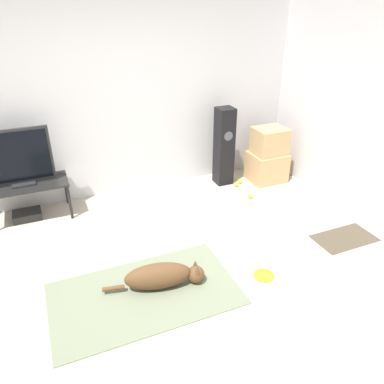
% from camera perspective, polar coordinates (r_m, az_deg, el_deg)
% --- Properties ---
extents(ground_plane, '(12.00, 12.00, 0.00)m').
position_cam_1_polar(ground_plane, '(3.79, -3.29, -13.25)').
color(ground_plane, '#BCB29E').
extents(wall_back, '(8.00, 0.06, 2.55)m').
position_cam_1_polar(wall_back, '(5.05, -12.14, 13.27)').
color(wall_back, silver).
rests_on(wall_back, ground_plane).
extents(area_rug, '(1.73, 1.00, 0.01)m').
position_cam_1_polar(area_rug, '(3.67, -7.22, -15.10)').
color(area_rug, slate).
rests_on(area_rug, ground_plane).
extents(dog, '(0.96, 0.34, 0.26)m').
position_cam_1_polar(dog, '(3.64, -4.52, -12.62)').
color(dog, brown).
rests_on(dog, area_rug).
extents(frisbee, '(0.20, 0.20, 0.03)m').
position_cam_1_polar(frisbee, '(3.89, 10.88, -12.37)').
color(frisbee, yellow).
rests_on(frisbee, ground_plane).
extents(cardboard_box_lower, '(0.51, 0.45, 0.43)m').
position_cam_1_polar(cardboard_box_lower, '(5.72, 11.30, 3.79)').
color(cardboard_box_lower, tan).
rests_on(cardboard_box_lower, ground_plane).
extents(cardboard_box_upper, '(0.45, 0.39, 0.38)m').
position_cam_1_polar(cardboard_box_upper, '(5.57, 11.75, 7.60)').
color(cardboard_box_upper, tan).
rests_on(cardboard_box_upper, cardboard_box_lower).
extents(floor_speaker, '(0.24, 0.24, 1.13)m').
position_cam_1_polar(floor_speaker, '(5.42, 4.90, 6.89)').
color(floor_speaker, black).
rests_on(floor_speaker, ground_plane).
extents(tv_stand, '(1.00, 0.49, 0.47)m').
position_cam_1_polar(tv_stand, '(4.97, -24.10, 0.54)').
color(tv_stand, black).
rests_on(tv_stand, ground_plane).
extents(tv, '(0.76, 0.20, 0.69)m').
position_cam_1_polar(tv, '(4.82, -25.00, 4.72)').
color(tv, '#232326').
rests_on(tv, tv_stand).
extents(tennis_ball_by_boxes, '(0.07, 0.07, 0.07)m').
position_cam_1_polar(tennis_ball_by_boxes, '(5.52, 6.72, 1.14)').
color(tennis_ball_by_boxes, '#C6E033').
rests_on(tennis_ball_by_boxes, ground_plane).
extents(tennis_ball_near_speaker, '(0.07, 0.07, 0.07)m').
position_cam_1_polar(tennis_ball_near_speaker, '(5.62, 7.29, 1.63)').
color(tennis_ball_near_speaker, '#C6E033').
rests_on(tennis_ball_near_speaker, ground_plane).
extents(tennis_ball_loose_on_carpet, '(0.07, 0.07, 0.07)m').
position_cam_1_polar(tennis_ball_loose_on_carpet, '(5.23, 8.85, -0.59)').
color(tennis_ball_loose_on_carpet, '#C6E033').
rests_on(tennis_ball_loose_on_carpet, ground_plane).
extents(game_console, '(0.34, 0.24, 0.10)m').
position_cam_1_polar(game_console, '(5.13, -23.81, -3.23)').
color(game_console, black).
rests_on(game_console, ground_plane).
extents(door_mat, '(0.72, 0.41, 0.01)m').
position_cam_1_polar(door_mat, '(4.70, 22.22, -6.51)').
color(door_mat, '#4C4233').
rests_on(door_mat, ground_plane).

